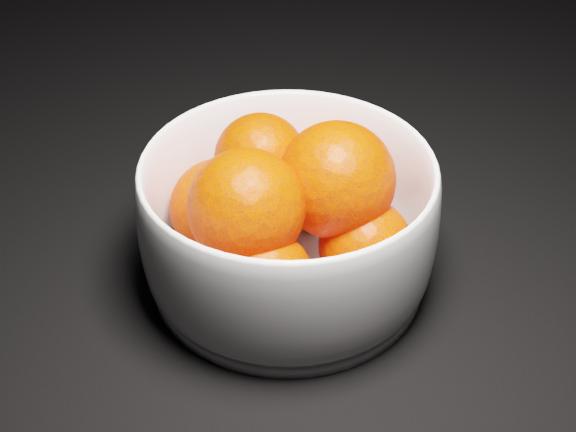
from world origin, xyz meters
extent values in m
cube|color=black|center=(0.00, 0.00, 0.00)|extent=(3.00, 3.00, 0.00)
cylinder|color=white|center=(-0.16, 0.03, 0.01)|extent=(0.22, 0.22, 0.01)
sphere|color=#F52C00|center=(-0.12, 0.08, 0.05)|extent=(0.08, 0.08, 0.08)
sphere|color=#F52C00|center=(-0.20, 0.07, 0.05)|extent=(0.08, 0.08, 0.08)
sphere|color=#F52C00|center=(-0.19, -0.02, 0.05)|extent=(0.07, 0.07, 0.07)
sphere|color=#F52C00|center=(-0.11, -0.01, 0.05)|extent=(0.07, 0.07, 0.07)
sphere|color=#F52C00|center=(-0.17, 0.06, 0.10)|extent=(0.07, 0.07, 0.07)
sphere|color=#F52C00|center=(-0.19, 0.01, 0.10)|extent=(0.09, 0.09, 0.09)
sphere|color=#F52C00|center=(-0.12, 0.02, 0.10)|extent=(0.09, 0.09, 0.09)
camera|label=1|loc=(-0.29, -0.44, 0.45)|focal=50.00mm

